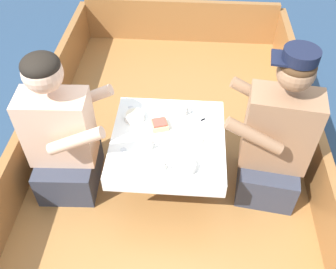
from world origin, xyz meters
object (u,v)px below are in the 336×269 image
at_px(coffee_cup_starboard, 147,143).
at_px(sandwich, 159,125).
at_px(person_port, 62,138).
at_px(person_starboard, 275,141).
at_px(coffee_cup_port, 182,110).
at_px(coffee_cup_center, 159,165).

bearing_deg(coffee_cup_starboard, sandwich, 71.16).
relative_size(person_port, person_starboard, 0.95).
height_order(coffee_cup_port, coffee_cup_starboard, coffee_cup_starboard).
relative_size(coffee_cup_port, coffee_cup_starboard, 1.04).
relative_size(coffee_cup_port, coffee_cup_center, 0.98).
bearing_deg(coffee_cup_port, person_starboard, -19.43).
bearing_deg(coffee_cup_starboard, person_port, 174.37).
distance_m(person_starboard, coffee_cup_starboard, 0.77).
bearing_deg(coffee_cup_starboard, person_starboard, 8.25).
distance_m(person_port, person_starboard, 1.29).
xyz_separation_m(person_starboard, coffee_cup_port, (-0.57, 0.20, 0.03)).
bearing_deg(coffee_cup_center, coffee_cup_port, 77.74).
relative_size(person_starboard, coffee_cup_port, 10.61).
height_order(person_starboard, coffee_cup_port, person_starboard).
xyz_separation_m(person_starboard, coffee_cup_starboard, (-0.76, -0.11, 0.04)).
bearing_deg(person_starboard, coffee_cup_starboard, 16.01).
bearing_deg(sandwich, coffee_cup_starboard, -108.84).
xyz_separation_m(sandwich, coffee_cup_center, (0.03, -0.32, -0.00)).
bearing_deg(sandwich, person_starboard, -4.49).
xyz_separation_m(person_starboard, sandwich, (-0.70, 0.06, 0.03)).
relative_size(coffee_cup_starboard, coffee_cup_center, 0.94).
xyz_separation_m(person_port, coffee_cup_center, (0.61, -0.21, 0.04)).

